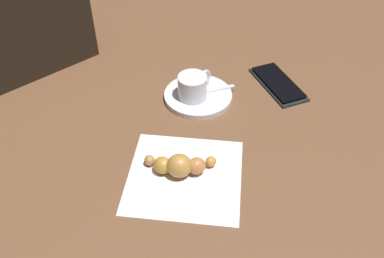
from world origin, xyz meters
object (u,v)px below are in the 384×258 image
Objects in this scene: croissant at (179,165)px; espresso_cup at (193,86)px; sugar_packet at (194,84)px; cell_phone at (278,83)px; saucer at (198,96)px; laptop_bag at (22,26)px; napkin at (185,176)px; teaspoon at (197,93)px.

espresso_cup is at bearing 163.01° from croissant.
espresso_cup is 1.24× the size of sugar_packet.
cell_phone is (0.02, 0.19, -0.01)m from sugar_packet.
croissant reaches higher than saucer.
sugar_packet is at bearing -175.14° from saucer.
laptop_bag is at bearing -35.70° from sugar_packet.
sugar_packet is 0.39× the size of cell_phone.
saucer is 0.74× the size of napkin.
sugar_packet is (-0.03, -0.00, 0.00)m from teaspoon.
teaspoon is at bearing 79.47° from sugar_packet.
espresso_cup is 0.48× the size of cell_phone.
napkin is at bearing -16.39° from teaspoon.
croissant is (0.21, -0.07, 0.01)m from teaspoon.
croissant is 0.82× the size of cell_phone.
sugar_packet is 0.19m from cell_phone.
croissant is 0.50m from laptop_bag.
laptop_bag is at bearing -118.87° from saucer.
teaspoon is 2.02× the size of sugar_packet.
saucer is at bearing 84.30° from sugar_packet.
laptop_bag is (-0.20, -0.36, 0.10)m from saucer.
cell_phone is at bearing 130.45° from croissant.
cell_phone is 0.59m from laptop_bag.
laptop_bag reaches higher than cell_phone.
saucer reaches higher than napkin.
espresso_cup is 0.41m from laptop_bag.
espresso_cup reaches higher than cell_phone.
saucer is at bearing 117.80° from espresso_cup.
napkin is (0.21, -0.05, -0.04)m from espresso_cup.
saucer is 0.22m from croissant.
laptop_bag is at bearing -119.02° from teaspoon.
croissant reaches higher than sugar_packet.
teaspoon is at bearing 161.15° from croissant.
saucer is at bearing 160.49° from croissant.
laptop_bag reaches higher than teaspoon.
saucer is 1.09× the size of croissant.
saucer is 0.42m from laptop_bag.
sugar_packet is at bearing 165.81° from espresso_cup.
cell_phone is at bearing 94.00° from saucer.
teaspoon is at bearing 163.61° from napkin.
cell_phone is (-0.02, 0.20, -0.03)m from espresso_cup.
croissant is 0.34m from cell_phone.
saucer is 0.89× the size of cell_phone.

